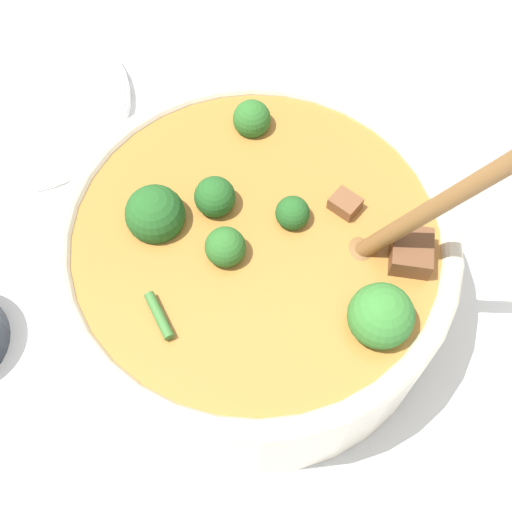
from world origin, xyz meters
TOP-DOWN VIEW (x-y plane):
  - ground_plane at (0.00, 0.00)m, footprint 4.00×4.00m
  - stew_bowl at (0.00, 0.00)m, footprint 0.29×0.32m
  - empty_plate at (-0.25, -0.18)m, footprint 0.21×0.21m

SIDE VIEW (x-z plane):
  - ground_plane at x=0.00m, z-range 0.00..0.00m
  - empty_plate at x=-0.25m, z-range 0.00..0.02m
  - stew_bowl at x=0.00m, z-range -0.09..0.21m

